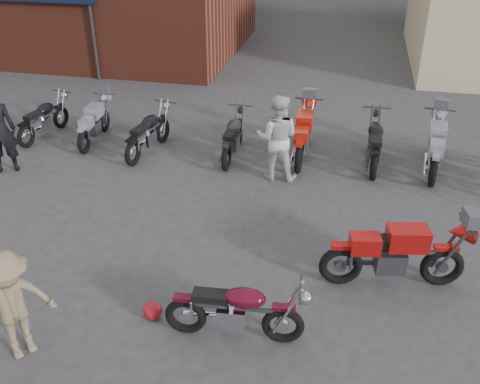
% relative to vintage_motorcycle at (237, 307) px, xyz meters
% --- Properties ---
extents(ground, '(90.00, 90.00, 0.00)m').
position_rel_vintage_motorcycle_xyz_m(ground, '(-0.33, 0.59, -0.54)').
color(ground, '#343437').
extents(vintage_motorcycle, '(1.91, 0.76, 1.08)m').
position_rel_vintage_motorcycle_xyz_m(vintage_motorcycle, '(0.00, 0.00, 0.00)').
color(vintage_motorcycle, '#4F091C').
rests_on(vintage_motorcycle, ground).
extents(sportbike, '(2.27, 1.13, 1.26)m').
position_rel_vintage_motorcycle_xyz_m(sportbike, '(2.15, 1.66, 0.09)').
color(sportbike, '#A20F0D').
rests_on(sportbike, ground).
extents(helmet, '(0.33, 0.33, 0.26)m').
position_rel_vintage_motorcycle_xyz_m(helmet, '(-1.28, 0.12, -0.41)').
color(helmet, '#A9121D').
rests_on(helmet, ground).
extents(person_light, '(0.93, 0.74, 1.87)m').
position_rel_vintage_motorcycle_xyz_m(person_light, '(-0.21, 4.87, 0.39)').
color(person_light, silver).
rests_on(person_light, ground).
extents(person_tan, '(1.13, 1.19, 1.62)m').
position_rel_vintage_motorcycle_xyz_m(person_tan, '(-2.75, -0.88, 0.27)').
color(person_tan, '#837051').
rests_on(person_tan, ground).
extents(row_bike_0, '(0.88, 1.90, 1.06)m').
position_rel_vintage_motorcycle_xyz_m(row_bike_0, '(-6.26, 5.82, -0.01)').
color(row_bike_0, black).
rests_on(row_bike_0, ground).
extents(row_bike_1, '(0.74, 1.89, 1.07)m').
position_rel_vintage_motorcycle_xyz_m(row_bike_1, '(-4.90, 5.82, -0.01)').
color(row_bike_1, '#9798A5').
rests_on(row_bike_1, ground).
extents(row_bike_2, '(0.92, 2.00, 1.12)m').
position_rel_vintage_motorcycle_xyz_m(row_bike_2, '(-3.35, 5.49, 0.02)').
color(row_bike_2, black).
rests_on(row_bike_2, ground).
extents(row_bike_3, '(0.65, 1.89, 1.09)m').
position_rel_vintage_motorcycle_xyz_m(row_bike_3, '(-1.36, 5.69, 0.00)').
color(row_bike_3, black).
rests_on(row_bike_3, ground).
extents(row_bike_4, '(0.70, 2.12, 1.23)m').
position_rel_vintage_motorcycle_xyz_m(row_bike_4, '(0.23, 6.03, 0.07)').
color(row_bike_4, red).
rests_on(row_bike_4, ground).
extents(row_bike_5, '(0.68, 2.02, 1.17)m').
position_rel_vintage_motorcycle_xyz_m(row_bike_5, '(1.84, 5.97, 0.04)').
color(row_bike_5, black).
rests_on(row_bike_5, ground).
extents(row_bike_6, '(0.92, 2.18, 1.23)m').
position_rel_vintage_motorcycle_xyz_m(row_bike_6, '(3.14, 5.97, 0.07)').
color(row_bike_6, gray).
rests_on(row_bike_6, ground).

